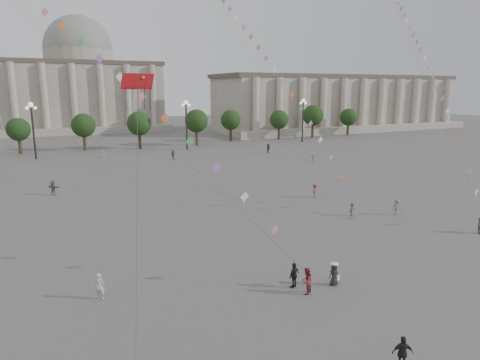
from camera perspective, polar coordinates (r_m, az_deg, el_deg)
name	(u,v)px	position (r m, az deg, el deg)	size (l,w,h in m)	color
ground	(325,314)	(27.27, 11.29, -17.15)	(360.00, 360.00, 0.00)	#555350
hall_east	(339,103)	(144.08, 13.11, 9.97)	(84.00, 26.22, 17.20)	gray
hall_central	(81,85)	(148.74, -20.38, 11.84)	(48.30, 34.30, 35.50)	gray
tree_row	(109,125)	(98.21, -17.05, 7.08)	(137.12, 5.12, 8.00)	#34281A
lamp_post_mid_west	(32,120)	(88.99, -25.97, 7.18)	(2.00, 0.90, 10.65)	#262628
lamp_post_mid_east	(186,116)	(93.80, -7.18, 8.50)	(2.00, 0.90, 10.65)	#262628
lamp_post_far_east	(303,112)	(107.13, 8.40, 8.92)	(2.00, 0.90, 10.65)	#262628
person_crowd_0	(173,154)	(81.97, -8.92, 3.41)	(1.10, 0.46, 1.87)	#2F506B
person_crowd_4	(103,154)	(86.45, -17.75, 3.30)	(1.39, 0.44, 1.50)	silver
person_crowd_6	(397,207)	(48.32, 20.16, -3.38)	(1.16, 0.67, 1.80)	slate
person_crowd_7	(314,157)	(79.19, 9.78, 3.02)	(1.61, 0.51, 1.73)	silver
person_crowd_8	(315,191)	(53.35, 9.96, -1.42)	(1.12, 0.64, 1.73)	maroon
person_crowd_9	(268,148)	(88.98, 3.78, 4.22)	(1.74, 0.55, 1.87)	black
person_crowd_12	(53,188)	(58.76, -23.65, -0.95)	(1.73, 0.55, 1.86)	slate
person_crowd_13	(99,286)	(29.49, -18.24, -13.27)	(0.65, 0.42, 1.77)	#B9B8B4
tourist_1	(403,353)	(23.38, 20.87, -20.74)	(1.00, 0.42, 1.71)	black
tourist_4	(294,275)	(29.77, 7.24, -12.47)	(1.04, 0.43, 1.77)	black
kite_flyer_0	(307,281)	(29.04, 8.86, -13.15)	(0.87, 0.68, 1.80)	maroon
kite_flyer_1	(352,209)	(46.61, 14.73, -3.80)	(0.95, 0.55, 1.48)	#2F4F6A
hat_person	(334,274)	(30.56, 12.44, -12.09)	(0.78, 0.60, 1.69)	black
dragon_kite	(138,94)	(29.15, -13.44, 11.12)	(2.93, 7.11, 18.24)	#B4131A
kite_train_west	(38,12)	(46.63, -25.35, 19.59)	(26.24, 45.37, 63.76)	#3F3F3F
kite_train_mid	(221,2)	(66.33, -2.60, 22.62)	(7.75, 49.05, 66.69)	#3F3F3F
kite_train_east	(415,42)	(65.82, 22.31, 16.65)	(21.81, 37.84, 55.14)	#3F3F3F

